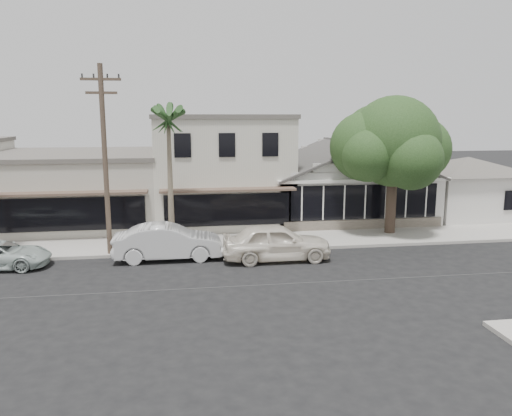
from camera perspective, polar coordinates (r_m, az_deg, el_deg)
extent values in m
plane|color=black|center=(20.70, 7.44, -8.41)|extent=(140.00, 140.00, 0.00)
cube|color=#9E9991|center=(26.50, -13.73, -4.22)|extent=(90.00, 3.50, 0.15)
cube|color=silver|center=(33.42, 9.86, 1.46)|extent=(10.00, 8.00, 3.00)
cube|color=black|center=(29.61, 12.34, 0.70)|extent=(8.80, 0.10, 2.00)
cube|color=#60564C|center=(29.89, 12.23, -1.94)|extent=(9.60, 0.18, 0.70)
cube|color=silver|center=(35.99, 22.86, 1.42)|extent=(6.00, 6.00, 3.00)
cube|color=beige|center=(32.57, -4.13, 4.46)|extent=(8.00, 10.00, 6.50)
cube|color=beige|center=(33.25, -19.77, 1.99)|extent=(10.00, 10.00, 4.20)
cylinder|color=brown|center=(24.34, -16.85, 4.93)|extent=(0.24, 0.24, 9.00)
cube|color=brown|center=(24.29, -17.34, 13.88)|extent=(1.80, 0.12, 0.12)
cube|color=brown|center=(24.26, -17.26, 12.47)|extent=(1.40, 0.12, 0.12)
imported|color=silver|center=(23.37, 2.32, -3.90)|extent=(5.07, 2.05, 1.73)
imported|color=silver|center=(23.82, -10.01, -3.84)|extent=(5.09, 1.81, 1.67)
imported|color=#B5C3BD|center=(24.94, -27.21, -4.80)|extent=(4.40, 2.25, 1.19)
cylinder|color=#4C3A2E|center=(29.08, 15.14, -0.03)|extent=(0.58, 0.58, 3.07)
sphere|color=#1C3716|center=(28.65, 15.50, 7.35)|extent=(4.99, 4.99, 4.99)
sphere|color=#1C3716|center=(29.94, 18.04, 6.41)|extent=(3.65, 3.65, 3.65)
sphere|color=#1C3716|center=(28.44, 12.31, 6.88)|extent=(3.84, 3.84, 3.84)
sphere|color=#1C3716|center=(27.57, 17.36, 5.34)|extent=(3.26, 3.26, 3.26)
sphere|color=#1C3716|center=(29.83, 13.30, 8.11)|extent=(3.46, 3.46, 3.46)
sphere|color=#1C3716|center=(30.33, 16.53, 8.72)|extent=(3.07, 3.07, 3.07)
sphere|color=#1C3716|center=(27.32, 12.75, 5.92)|extent=(2.88, 2.88, 2.88)
cone|color=#726651|center=(25.35, -9.76, 2.40)|extent=(0.34, 0.34, 6.33)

